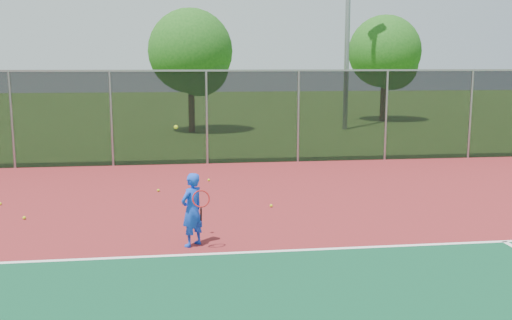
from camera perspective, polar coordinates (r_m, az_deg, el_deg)
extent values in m
cube|color=maroon|center=(9.72, 16.31, -10.19)|extent=(30.00, 20.00, 0.02)
cube|color=white|center=(11.46, 23.56, -7.47)|extent=(22.00, 0.10, 0.00)
cube|color=black|center=(18.81, 4.25, 4.36)|extent=(30.00, 0.04, 3.00)
cube|color=gray|center=(18.74, 4.31, 8.93)|extent=(30.00, 0.06, 0.06)
imported|color=blue|center=(10.20, -6.41, -4.97)|extent=(0.57, 0.57, 1.33)
cylinder|color=black|center=(9.96, -5.52, -5.42)|extent=(0.03, 0.15, 0.27)
torus|color=#A51414|center=(9.79, -5.53, -3.88)|extent=(0.30, 0.13, 0.29)
sphere|color=#C0CA17|center=(10.03, -8.01, 3.28)|extent=(0.07, 0.07, 0.07)
sphere|color=#C0CA17|center=(12.92, -22.17, -5.38)|extent=(0.07, 0.07, 0.07)
sphere|color=#C0CA17|center=(14.41, -24.21, -4.01)|extent=(0.07, 0.07, 0.07)
sphere|color=#C0CA17|center=(12.97, 1.52, -4.59)|extent=(0.07, 0.07, 0.07)
sphere|color=#C0CA17|center=(14.73, -9.74, -3.00)|extent=(0.07, 0.07, 0.07)
sphere|color=#C0CA17|center=(15.84, -4.74, -2.01)|extent=(0.07, 0.07, 0.07)
cylinder|color=#3C2616|center=(27.32, -6.46, 5.10)|extent=(0.30, 0.30, 2.22)
sphere|color=#1A4E15|center=(27.24, -6.57, 10.79)|extent=(3.94, 3.94, 3.94)
sphere|color=#1A4E15|center=(26.95, -5.67, 9.25)|extent=(2.71, 2.71, 2.71)
cylinder|color=#3C2616|center=(33.29, 12.56, 5.78)|extent=(0.30, 0.30, 2.27)
sphere|color=#1A4E15|center=(33.23, 12.74, 10.55)|extent=(4.03, 4.03, 4.03)
sphere|color=#1A4E15|center=(33.08, 13.53, 9.21)|extent=(2.77, 2.77, 2.77)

